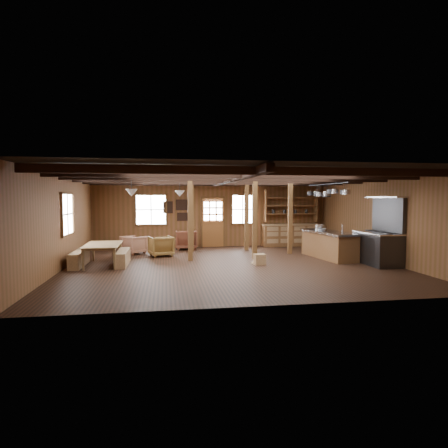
{
  "coord_description": "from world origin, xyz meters",
  "views": [
    {
      "loc": [
        -2.01,
        -11.41,
        2.09
      ],
      "look_at": [
        -0.13,
        0.58,
        1.25
      ],
      "focal_mm": 30.0,
      "sensor_mm": 36.0,
      "label": 1
    }
  ],
  "objects_px": {
    "dining_table": "(104,255)",
    "armchair_b": "(186,240)",
    "armchair_a": "(161,246)",
    "kitchen_island": "(329,244)",
    "armchair_c": "(134,245)",
    "commercial_range": "(379,243)"
  },
  "relations": [
    {
      "from": "armchair_c",
      "to": "commercial_range",
      "type": "bearing_deg",
      "value": -158.53
    },
    {
      "from": "dining_table",
      "to": "armchair_a",
      "type": "xyz_separation_m",
      "value": [
        1.72,
        1.57,
        0.03
      ]
    },
    {
      "from": "kitchen_island",
      "to": "armchair_a",
      "type": "distance_m",
      "value": 5.93
    },
    {
      "from": "armchair_c",
      "to": "armchair_a",
      "type": "bearing_deg",
      "value": -169.09
    },
    {
      "from": "commercial_range",
      "to": "armchair_b",
      "type": "bearing_deg",
      "value": 142.83
    },
    {
      "from": "dining_table",
      "to": "armchair_c",
      "type": "height_order",
      "value": "armchair_c"
    },
    {
      "from": "armchair_a",
      "to": "dining_table",
      "type": "bearing_deg",
      "value": 25.82
    },
    {
      "from": "armchair_a",
      "to": "armchair_c",
      "type": "distance_m",
      "value": 1.23
    },
    {
      "from": "dining_table",
      "to": "armchair_b",
      "type": "relative_size",
      "value": 2.2
    },
    {
      "from": "commercial_range",
      "to": "dining_table",
      "type": "distance_m",
      "value": 8.63
    },
    {
      "from": "kitchen_island",
      "to": "armchair_b",
      "type": "bearing_deg",
      "value": 140.51
    },
    {
      "from": "commercial_range",
      "to": "armchair_a",
      "type": "relative_size",
      "value": 2.68
    },
    {
      "from": "armchair_b",
      "to": "dining_table",
      "type": "bearing_deg",
      "value": 51.76
    },
    {
      "from": "armchair_b",
      "to": "armchair_c",
      "type": "relative_size",
      "value": 1.14
    },
    {
      "from": "kitchen_island",
      "to": "armchair_c",
      "type": "bearing_deg",
      "value": 156.07
    },
    {
      "from": "dining_table",
      "to": "armchair_a",
      "type": "distance_m",
      "value": 2.33
    },
    {
      "from": "dining_table",
      "to": "armchair_b",
      "type": "bearing_deg",
      "value": -40.96
    },
    {
      "from": "dining_table",
      "to": "armchair_c",
      "type": "distance_m",
      "value": 2.36
    },
    {
      "from": "dining_table",
      "to": "armchair_b",
      "type": "height_order",
      "value": "armchair_b"
    },
    {
      "from": "dining_table",
      "to": "armchair_a",
      "type": "relative_size",
      "value": 2.37
    },
    {
      "from": "commercial_range",
      "to": "armchair_a",
      "type": "height_order",
      "value": "commercial_range"
    },
    {
      "from": "dining_table",
      "to": "armchair_a",
      "type": "height_order",
      "value": "armchair_a"
    }
  ]
}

